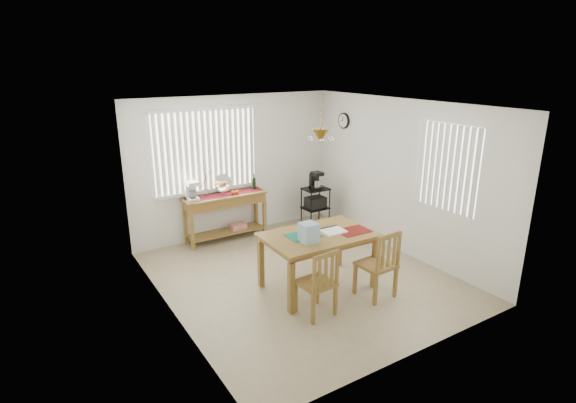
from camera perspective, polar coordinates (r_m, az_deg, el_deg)
ground at (r=7.00m, az=1.71°, el=-9.56°), size 4.00×4.50×0.01m
room_shell at (r=6.42m, az=1.79°, el=4.11°), size 4.20×4.70×2.70m
sideboard at (r=8.25m, az=-7.89°, el=-0.55°), size 1.53×0.43×0.86m
sideboard_items at (r=8.06m, az=-9.79°, el=1.52°), size 1.45×0.36×0.66m
wire_cart at (r=8.83m, az=3.49°, el=-0.31°), size 0.47×0.38×0.80m
cart_items at (r=8.70m, az=3.52°, el=2.67°), size 0.19×0.23×0.33m
dining_table at (r=6.43m, az=3.86°, el=-4.91°), size 1.57×1.03×0.83m
table_items at (r=6.17m, az=3.44°, el=-3.93°), size 1.18×0.58×0.26m
chair_left at (r=5.84m, az=3.80°, el=-10.32°), size 0.46×0.46×0.93m
chair_right at (r=6.37m, az=11.43°, el=-7.86°), size 0.49×0.49×1.00m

